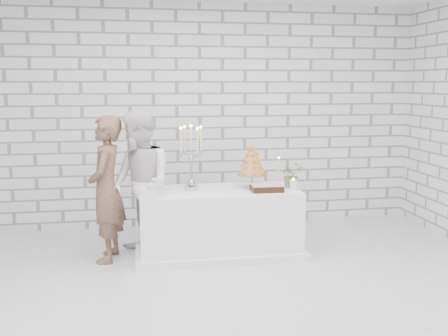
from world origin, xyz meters
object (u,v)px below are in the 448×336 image
(croquembouche, at_px, (252,166))
(cake_table, at_px, (219,222))
(bride, at_px, (139,185))
(candelabra, at_px, (191,157))
(groom, at_px, (106,189))

(croquembouche, bearing_deg, cake_table, -172.68)
(bride, distance_m, candelabra, 0.66)
(candelabra, bearing_deg, cake_table, -8.96)
(bride, height_order, croquembouche, bride)
(groom, relative_size, croquembouche, 3.11)
(candelabra, distance_m, croquembouche, 0.71)
(cake_table, distance_m, bride, 1.01)
(bride, bearing_deg, croquembouche, 74.27)
(bride, xyz_separation_m, candelabra, (0.58, 0.09, 0.28))
(bride, bearing_deg, cake_table, 72.84)
(cake_table, relative_size, croquembouche, 3.48)
(bride, bearing_deg, groom, -114.83)
(cake_table, bearing_deg, bride, -177.38)
(cake_table, relative_size, bride, 1.07)
(bride, xyz_separation_m, croquembouche, (1.28, 0.09, 0.17))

